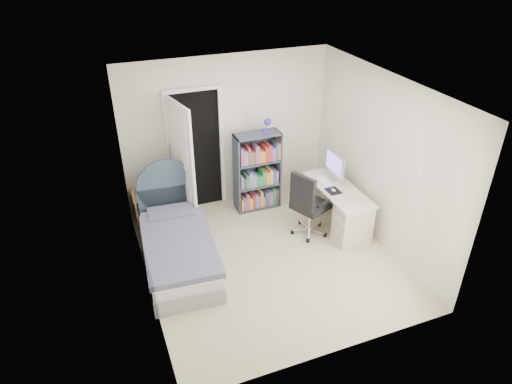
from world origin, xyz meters
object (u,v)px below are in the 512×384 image
object	(u,v)px
bed	(178,246)
nightstand	(146,200)
bookcase	(258,174)
office_chair	(307,202)
desk	(336,205)
floor_lamp	(174,185)

from	to	relation	value
bed	nightstand	size ratio (longest dim) A/B	3.23
nightstand	bookcase	xyz separation A→B (m)	(1.83, -0.20, 0.21)
bookcase	office_chair	xyz separation A→B (m)	(0.37, -1.04, -0.03)
office_chair	desk	bearing A→B (deg)	9.14
office_chair	bookcase	bearing A→B (deg)	109.77
nightstand	bookcase	size ratio (longest dim) A/B	0.39
bed	bookcase	size ratio (longest dim) A/B	1.27
nightstand	floor_lamp	xyz separation A→B (m)	(0.50, 0.11, 0.10)
desk	office_chair	xyz separation A→B (m)	(-0.56, -0.09, 0.22)
desk	bed	bearing A→B (deg)	-179.51
bed	office_chair	world-z (taller)	bed
floor_lamp	nightstand	bearing A→B (deg)	-167.27
floor_lamp	office_chair	world-z (taller)	floor_lamp
bookcase	nightstand	bearing A→B (deg)	173.67
floor_lamp	desk	world-z (taller)	floor_lamp
bed	floor_lamp	world-z (taller)	floor_lamp
floor_lamp	bookcase	world-z (taller)	bookcase
bookcase	desk	distance (m)	1.36
bed	office_chair	bearing A→B (deg)	-2.00
bed	floor_lamp	size ratio (longest dim) A/B	1.61
bed	nightstand	bearing A→B (deg)	101.30
nightstand	floor_lamp	distance (m)	0.52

